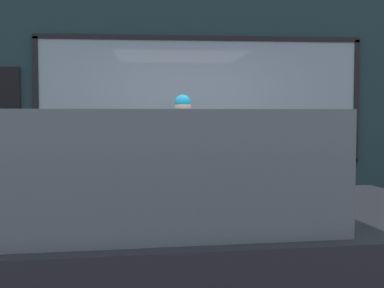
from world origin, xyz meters
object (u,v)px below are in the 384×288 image
Objects in this scene: person_browsing at (183,149)px; parked_car at (81,236)px; display_table_main at (196,158)px; small_dog at (225,207)px; sandwich_board_sign at (47,181)px.

parked_car is at bearing 164.04° from person_browsing.
display_table_main is 1.06m from small_dog.
parked_car is at bearing -103.17° from display_table_main.
person_browsing is at bearing -36.79° from sandwich_board_sign.
display_table_main reaches higher than small_dog.
small_dog is 2.61m from sandwich_board_sign.
parked_car reaches higher than sandwich_board_sign.
person_browsing is 0.37× the size of parked_car.
display_table_main is 1.82× the size of person_browsing.
parked_car reaches higher than display_table_main.
display_table_main is 5.79× the size of small_dog.
sandwich_board_sign is at bearing 172.34° from display_table_main.
parked_car is at bearing -88.84° from sandwich_board_sign.
parked_car is at bearing 138.27° from small_dog.
person_browsing reaches higher than parked_car.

